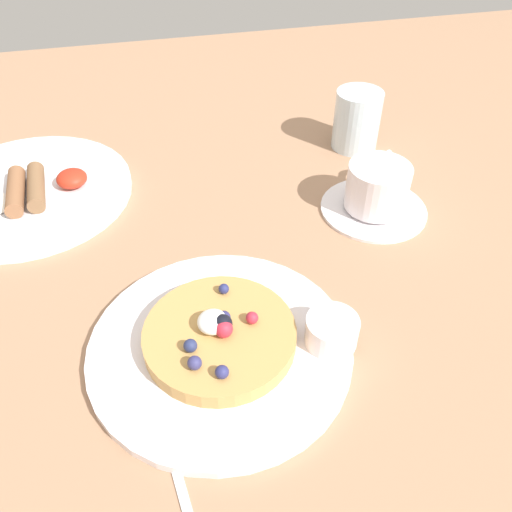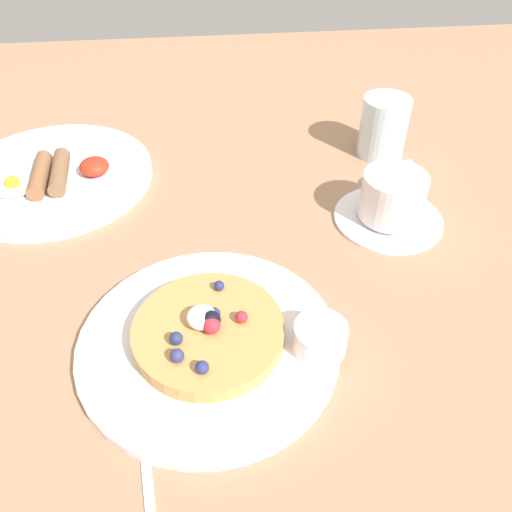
% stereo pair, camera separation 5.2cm
% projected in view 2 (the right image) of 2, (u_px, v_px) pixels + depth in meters
% --- Properties ---
extents(ground_plane, '(1.79, 1.57, 0.03)m').
position_uv_depth(ground_plane, '(227.00, 302.00, 0.59)').
color(ground_plane, '#A27859').
extents(pancake_plate, '(0.26, 0.26, 0.01)m').
position_uv_depth(pancake_plate, '(209.00, 343.00, 0.52)').
color(pancake_plate, white).
rests_on(pancake_plate, ground_plane).
extents(pancake_with_berries, '(0.15, 0.15, 0.04)m').
position_uv_depth(pancake_with_berries, '(208.00, 331.00, 0.51)').
color(pancake_with_berries, tan).
rests_on(pancake_with_berries, pancake_plate).
extents(syrup_ramekin, '(0.05, 0.05, 0.03)m').
position_uv_depth(syrup_ramekin, '(320.00, 338.00, 0.50)').
color(syrup_ramekin, white).
rests_on(syrup_ramekin, pancake_plate).
extents(breakfast_plate, '(0.27, 0.27, 0.01)m').
position_uv_depth(breakfast_plate, '(53.00, 176.00, 0.74)').
color(breakfast_plate, white).
rests_on(breakfast_plate, ground_plane).
extents(fried_breakfast, '(0.16, 0.10, 0.02)m').
position_uv_depth(fried_breakfast, '(54.00, 174.00, 0.71)').
color(fried_breakfast, brown).
rests_on(fried_breakfast, breakfast_plate).
extents(coffee_saucer, '(0.14, 0.14, 0.01)m').
position_uv_depth(coffee_saucer, '(388.00, 217.00, 0.67)').
color(coffee_saucer, white).
rests_on(coffee_saucer, ground_plane).
extents(coffee_cup, '(0.08, 0.10, 0.06)m').
position_uv_depth(coffee_cup, '(393.00, 195.00, 0.65)').
color(coffee_cup, white).
rests_on(coffee_cup, coffee_saucer).
extents(water_glass, '(0.07, 0.07, 0.09)m').
position_uv_depth(water_glass, '(383.00, 127.00, 0.76)').
color(water_glass, silver).
rests_on(water_glass, ground_plane).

